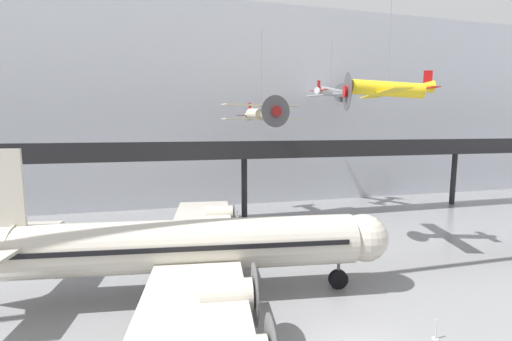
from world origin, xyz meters
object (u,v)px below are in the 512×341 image
at_px(suspended_plane_yellow_lowwing, 388,89).
at_px(stanchion_barrier, 436,333).
at_px(suspended_plane_silver_racer, 331,92).
at_px(suspended_plane_cream_biplane, 262,114).
at_px(airliner_silver_main, 185,246).

relative_size(suspended_plane_yellow_lowwing, stanchion_barrier, 9.00).
bearing_deg(suspended_plane_silver_racer, stanchion_barrier, -135.34).
bearing_deg(suspended_plane_yellow_lowwing, suspended_plane_cream_biplane, -43.11).
bearing_deg(stanchion_barrier, suspended_plane_cream_biplane, 95.32).
distance_m(suspended_plane_yellow_lowwing, stanchion_barrier, 19.43).
distance_m(suspended_plane_silver_racer, suspended_plane_yellow_lowwing, 16.48).
distance_m(airliner_silver_main, stanchion_barrier, 14.75).
bearing_deg(suspended_plane_silver_racer, suspended_plane_cream_biplane, 167.59).
distance_m(airliner_silver_main, suspended_plane_silver_racer, 31.77).
bearing_deg(suspended_plane_cream_biplane, suspended_plane_yellow_lowwing, 20.75).
height_order(airliner_silver_main, suspended_plane_yellow_lowwing, suspended_plane_yellow_lowwing).
bearing_deg(suspended_plane_cream_biplane, stanchion_barrier, -4.66).
height_order(suspended_plane_cream_biplane, stanchion_barrier, suspended_plane_cream_biplane).
bearing_deg(stanchion_barrier, suspended_plane_yellow_lowwing, 67.20).
distance_m(airliner_silver_main, suspended_plane_yellow_lowwing, 21.18).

